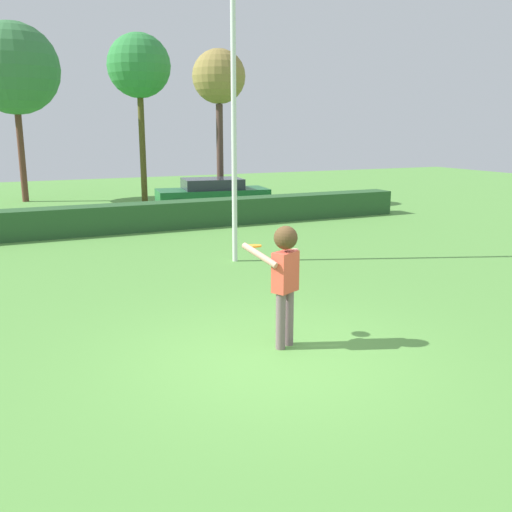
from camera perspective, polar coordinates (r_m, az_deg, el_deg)
name	(u,v)px	position (r m, az deg, el deg)	size (l,w,h in m)	color
ground_plane	(274,357)	(7.93, 1.85, -10.24)	(60.00, 60.00, 0.00)	#5C9A43
person	(285,271)	(7.94, 2.95, -1.53)	(0.77, 0.62, 1.79)	slate
frisbee	(253,246)	(8.24, -0.29, 1.03)	(0.25, 0.25, 0.04)	orange
lamppost	(234,105)	(13.10, -2.29, 15.13)	(0.24, 0.24, 6.62)	silver
hedge_row	(120,218)	(17.68, -13.69, 3.76)	(19.75, 0.90, 0.85)	#2B552C
parked_car_green	(212,193)	(21.64, -4.46, 6.40)	(4.39, 2.25, 1.25)	#1E6633
oak_tree	(139,67)	(24.75, -11.83, 18.32)	(2.60, 2.60, 6.93)	brown
birch_tree	(219,79)	(23.34, -3.80, 17.55)	(2.13, 2.13, 6.19)	#513730
maple_tree	(14,69)	(26.41, -23.44, 17.07)	(3.74, 3.74, 7.41)	brown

